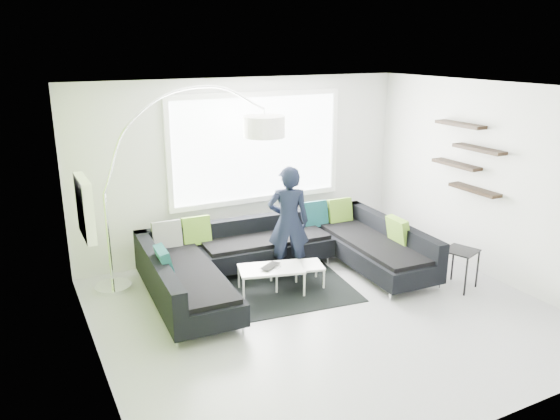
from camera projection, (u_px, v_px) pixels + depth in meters
The scene contains 9 objects.
ground at pixel (325, 312), 6.97m from camera, with size 5.50×5.50×0.00m, color gray.
room_shell at pixel (322, 170), 6.64m from camera, with size 5.54×5.04×2.82m.
sectional_sofa at pixel (286, 260), 7.71m from camera, with size 3.90×2.52×0.82m.
rug at pixel (276, 290), 7.58m from camera, with size 2.08×1.51×0.01m, color black.
coffee_table at pixel (284, 277), 7.58m from camera, with size 1.12×0.65×0.37m, color silver.
arc_lamp at pixel (104, 194), 7.23m from camera, with size 2.59×1.04×2.76m, color white, non-canonical shape.
side_table at pixel (459, 269), 7.60m from camera, with size 0.41×0.41×0.56m, color black.
person at pixel (288, 222), 7.86m from camera, with size 0.71×0.60×1.65m, color black.
laptop at pixel (273, 267), 7.40m from camera, with size 0.40×0.36×0.03m, color black.
Camera 1 is at (-3.37, -5.34, 3.28)m, focal length 35.00 mm.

